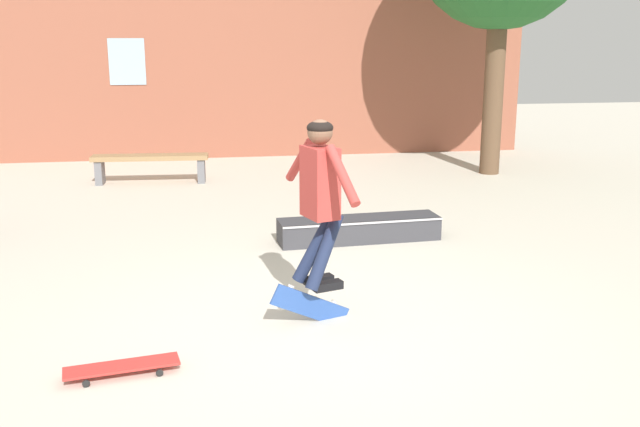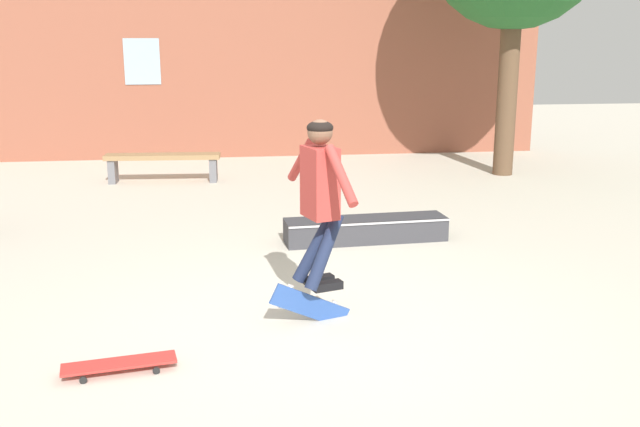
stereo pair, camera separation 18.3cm
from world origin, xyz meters
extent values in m
plane|color=beige|center=(0.00, 0.00, 0.00)|extent=(40.00, 40.00, 0.00)
cube|color=#93513D|center=(0.00, 9.40, 2.05)|extent=(11.84, 0.40, 4.11)
cube|color=#99B7C6|center=(-2.33, 9.19, 1.96)|extent=(0.70, 0.02, 0.90)
cylinder|color=brown|center=(4.24, 6.59, 1.46)|extent=(0.35, 0.35, 2.93)
cube|color=#99754C|center=(-1.82, 6.68, 0.45)|extent=(1.96, 0.48, 0.08)
cube|color=slate|center=(-2.67, 6.73, 0.20)|extent=(0.14, 0.32, 0.41)
cube|color=slate|center=(-0.97, 6.62, 0.20)|extent=(0.14, 0.32, 0.41)
cube|color=#38383D|center=(0.90, 2.59, 0.14)|extent=(1.99, 0.56, 0.29)
cube|color=#B7B7BC|center=(0.92, 2.37, 0.28)|extent=(1.97, 0.15, 0.02)
cube|color=#B23833|center=(0.01, 0.15, 1.24)|extent=(0.31, 0.39, 0.60)
sphere|color=brown|center=(0.01, 0.15, 1.66)|extent=(0.26, 0.26, 0.21)
ellipsoid|color=black|center=(0.01, 0.15, 1.69)|extent=(0.28, 0.28, 0.12)
cylinder|color=#1E2847|center=(-0.02, 0.23, 0.65)|extent=(0.44, 0.14, 0.66)
cube|color=black|center=(0.01, 0.24, 0.35)|extent=(0.28, 0.17, 0.07)
cylinder|color=#1E2847|center=(0.03, 0.07, 0.65)|extent=(0.39, 0.31, 0.66)
cube|color=black|center=(0.06, 0.07, 0.35)|extent=(0.28, 0.17, 0.07)
cylinder|color=#B23833|center=(-0.11, 0.52, 1.36)|extent=(0.22, 0.48, 0.44)
cylinder|color=#B23833|center=(0.13, -0.23, 1.36)|extent=(0.22, 0.48, 0.44)
cube|color=#2D519E|center=(-0.08, 0.12, 0.15)|extent=(0.74, 0.29, 0.53)
cylinder|color=silver|center=(0.16, 0.25, 0.13)|extent=(0.07, 0.07, 0.04)
cylinder|color=silver|center=(0.07, 0.23, -0.05)|extent=(0.07, 0.07, 0.04)
cylinder|color=silver|center=(-0.25, 0.10, 0.35)|extent=(0.07, 0.07, 0.04)
cylinder|color=silver|center=(-0.34, 0.08, 0.17)|extent=(0.07, 0.07, 0.04)
cube|color=red|center=(-1.59, -0.63, 0.07)|extent=(0.85, 0.33, 0.02)
cylinder|color=black|center=(-1.83, -0.78, 0.03)|extent=(0.06, 0.02, 0.05)
cylinder|color=black|center=(-1.86, -0.57, 0.03)|extent=(0.06, 0.02, 0.05)
cylinder|color=black|center=(-1.32, -0.70, 0.03)|extent=(0.06, 0.02, 0.05)
cylinder|color=black|center=(-1.36, -0.48, 0.03)|extent=(0.06, 0.02, 0.05)
camera|label=1|loc=(-0.96, -5.59, 2.40)|focal=40.00mm
camera|label=2|loc=(-0.78, -5.62, 2.40)|focal=40.00mm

